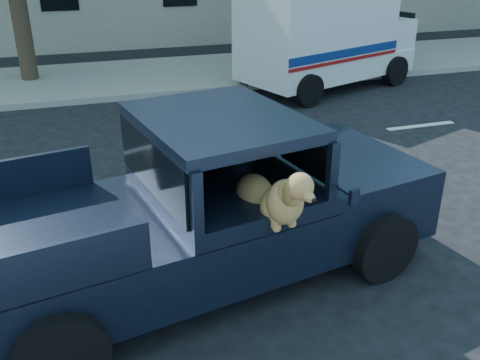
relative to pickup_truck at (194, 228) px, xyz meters
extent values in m
plane|color=black|center=(1.82, 0.49, -0.66)|extent=(120.00, 120.00, 0.00)
cube|color=gray|center=(1.82, 9.69, -0.58)|extent=(60.00, 4.00, 0.15)
cube|color=black|center=(0.08, 0.04, 0.00)|extent=(5.74, 3.08, 0.69)
cube|color=black|center=(1.98, 0.40, 0.43)|extent=(1.93, 2.35, 0.17)
cube|color=black|center=(0.34, 0.09, 1.22)|extent=(1.97, 2.28, 0.13)
cube|color=black|center=(1.17, 0.25, 0.86)|extent=(0.60, 1.82, 0.59)
cube|color=black|center=(0.63, -0.33, 0.20)|extent=(0.67, 0.67, 0.40)
cube|color=black|center=(1.41, -1.04, 0.68)|extent=(0.11, 0.07, 0.17)
cube|color=silver|center=(5.32, 7.47, -0.05)|extent=(5.07, 3.54, 0.55)
cube|color=silver|center=(4.91, 7.32, 1.05)|extent=(4.24, 3.24, 1.66)
cube|color=silver|center=(7.03, 8.09, 0.61)|extent=(1.63, 2.26, 0.77)
cube|color=navy|center=(5.27, 6.32, 0.45)|extent=(3.54, 1.29, 0.20)
cube|color=#9E0F0F|center=(5.27, 6.32, 0.27)|extent=(3.54, 1.29, 0.08)
camera|label=1|loc=(-1.12, -5.21, 3.06)|focal=40.00mm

